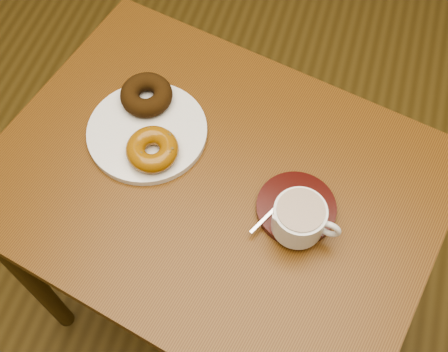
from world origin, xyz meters
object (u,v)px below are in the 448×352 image
(cafe_table, at_px, (215,208))
(saucer, at_px, (296,208))
(donut_plate, at_px, (147,132))
(coffee_cup, at_px, (300,218))

(cafe_table, relative_size, saucer, 6.58)
(saucer, bearing_deg, donut_plate, 165.75)
(saucer, bearing_deg, cafe_table, 172.89)
(donut_plate, bearing_deg, coffee_cup, -19.81)
(cafe_table, distance_m, saucer, 0.21)
(donut_plate, distance_m, saucer, 0.32)
(saucer, relative_size, coffee_cup, 1.19)
(saucer, bearing_deg, coffee_cup, -74.02)
(coffee_cup, bearing_deg, saucer, 112.86)
(donut_plate, bearing_deg, cafe_table, -21.29)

